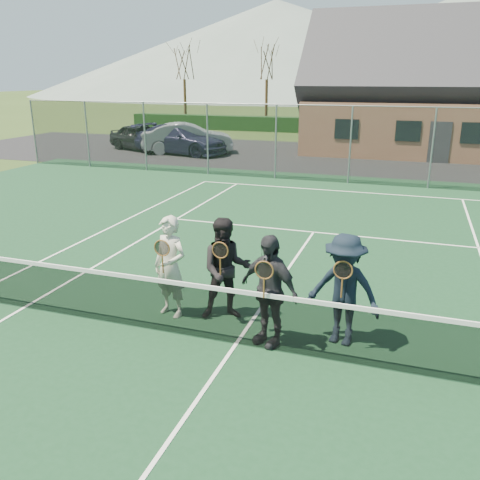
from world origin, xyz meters
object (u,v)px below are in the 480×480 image
at_px(player_c, 269,290).
at_px(player_d, 344,290).
at_px(car_a, 141,137).
at_px(player_b, 226,269).
at_px(car_c, 181,139).
at_px(car_b, 188,138).
at_px(player_a, 170,267).
at_px(clubhouse, 454,78).
at_px(tennis_net, 236,314).

height_order(player_c, player_d, same).
height_order(car_a, player_b, player_b).
bearing_deg(car_c, car_b, -25.20).
distance_m(player_a, player_d, 2.98).
bearing_deg(player_d, car_a, 126.90).
relative_size(car_c, clubhouse, 0.35).
distance_m(car_c, clubhouse, 15.08).
distance_m(car_a, tennis_net, 23.02).
xyz_separation_m(car_c, tennis_net, (9.79, -18.81, -0.25)).
xyz_separation_m(tennis_net, player_a, (-1.43, 0.64, 0.38)).
height_order(player_a, player_d, same).
xyz_separation_m(player_a, player_d, (2.98, -0.04, -0.00)).
relative_size(player_a, player_c, 1.00).
bearing_deg(car_a, player_c, -123.46).
distance_m(player_b, player_d, 2.04).
distance_m(car_b, clubhouse, 14.72).
relative_size(car_a, tennis_net, 0.37).
distance_m(player_a, player_b, 0.98).
distance_m(tennis_net, clubhouse, 24.57).
relative_size(tennis_net, player_c, 6.49).
bearing_deg(player_c, player_d, 19.17).
distance_m(car_c, player_c, 21.22).
relative_size(car_c, player_d, 3.01).
distance_m(tennis_net, player_d, 1.71).
xyz_separation_m(car_a, clubhouse, (16.51, 4.67, 3.25)).
relative_size(car_c, player_a, 3.01).
bearing_deg(clubhouse, car_a, -164.19).
bearing_deg(player_b, car_a, 123.08).
distance_m(player_a, player_c, 1.93).
height_order(player_a, player_c, same).
bearing_deg(player_b, tennis_net, -60.81).
bearing_deg(player_c, clubhouse, 81.52).
height_order(clubhouse, player_d, clubhouse).
height_order(tennis_net, player_a, player_a).
bearing_deg(player_b, clubhouse, 79.05).
height_order(car_c, player_b, player_b).
xyz_separation_m(player_c, player_d, (1.10, 0.38, -0.00)).
xyz_separation_m(tennis_net, player_b, (-0.48, 0.86, 0.38)).
height_order(car_a, car_b, car_b).
distance_m(car_c, player_b, 20.22).
bearing_deg(player_c, car_c, 118.87).
distance_m(car_a, player_a, 21.72).
bearing_deg(player_a, player_c, -12.55).
bearing_deg(tennis_net, player_d, 21.29).
distance_m(car_b, player_b, 20.42).
bearing_deg(player_c, car_b, 117.80).
bearing_deg(tennis_net, car_c, 117.50).
relative_size(car_a, clubhouse, 0.28).
height_order(car_b, player_d, player_d).
relative_size(car_b, car_c, 0.91).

